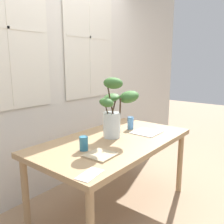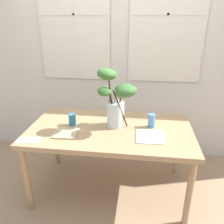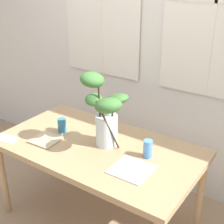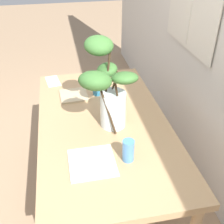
% 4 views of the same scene
% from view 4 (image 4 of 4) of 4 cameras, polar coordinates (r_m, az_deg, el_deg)
% --- Properties ---
extents(ground, '(14.00, 14.00, 0.00)m').
position_cam_4_polar(ground, '(2.43, -1.44, -16.15)').
color(ground, '#9E7F60').
extents(dining_table, '(1.58, 0.88, 0.73)m').
position_cam_4_polar(dining_table, '(1.97, -1.72, -3.58)').
color(dining_table, tan).
rests_on(dining_table, ground).
extents(vase_with_branches, '(0.45, 0.44, 0.61)m').
position_cam_4_polar(vase_with_branches, '(1.73, -0.81, 4.68)').
color(vase_with_branches, silver).
rests_on(vase_with_branches, dining_table).
extents(drinking_glass_blue_left, '(0.07, 0.07, 0.12)m').
position_cam_4_polar(drinking_glass_blue_left, '(2.22, -3.01, 5.00)').
color(drinking_glass_blue_left, teal).
rests_on(drinking_glass_blue_left, dining_table).
extents(drinking_glass_blue_right, '(0.07, 0.07, 0.14)m').
position_cam_4_polar(drinking_glass_blue_right, '(1.59, 3.33, -7.85)').
color(drinking_glass_blue_right, '#4C84BC').
rests_on(drinking_glass_blue_right, dining_table).
extents(plate_square_left, '(0.22, 0.22, 0.01)m').
position_cam_4_polar(plate_square_left, '(2.23, -7.80, 3.41)').
color(plate_square_left, tan).
rests_on(plate_square_left, dining_table).
extents(plate_square_right, '(0.26, 0.26, 0.01)m').
position_cam_4_polar(plate_square_right, '(1.62, -4.08, -10.25)').
color(plate_square_right, white).
rests_on(plate_square_right, dining_table).
extents(napkin_folded, '(0.21, 0.13, 0.00)m').
position_cam_4_polar(napkin_folded, '(2.49, -11.97, 6.17)').
color(napkin_folded, silver).
rests_on(napkin_folded, dining_table).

